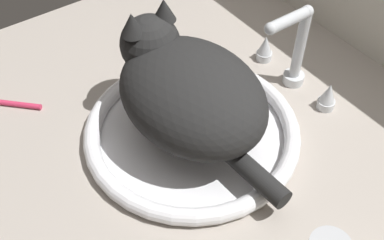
% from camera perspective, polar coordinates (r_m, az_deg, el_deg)
% --- Properties ---
extents(countertop, '(1.07, 0.78, 0.03)m').
position_cam_1_polar(countertop, '(0.82, 3.36, -3.98)').
color(countertop, '#ADA399').
rests_on(countertop, ground).
extents(sink_basin, '(0.37, 0.37, 0.03)m').
position_cam_1_polar(sink_basin, '(0.81, 0.00, -1.33)').
color(sink_basin, white).
rests_on(sink_basin, countertop).
extents(faucet, '(0.20, 0.11, 0.17)m').
position_cam_1_polar(faucet, '(0.89, 12.17, 7.54)').
color(faucet, silver).
rests_on(faucet, countertop).
extents(cat, '(0.37, 0.22, 0.18)m').
position_cam_1_polar(cat, '(0.76, -0.86, 3.92)').
color(cat, black).
rests_on(cat, sink_basin).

